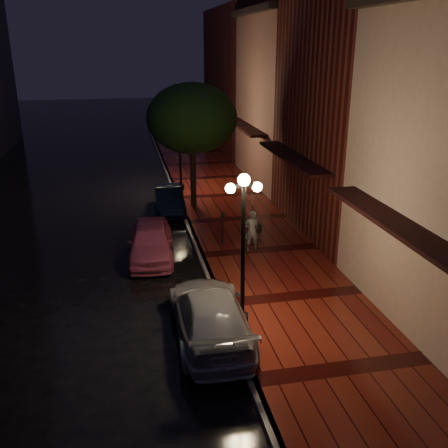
{
  "coord_description": "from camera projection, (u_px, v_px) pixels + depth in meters",
  "views": [
    {
      "loc": [
        -2.6,
        -16.85,
        7.53
      ],
      "look_at": [
        0.81,
        -0.24,
        1.4
      ],
      "focal_mm": 40.0,
      "sensor_mm": 36.0,
      "label": 1
    }
  ],
  "objects": [
    {
      "name": "ground",
      "position": [
        201.0,
        259.0,
        18.58
      ],
      "size": [
        120.0,
        120.0,
        0.0
      ],
      "primitive_type": "plane",
      "color": "black",
      "rests_on": "ground"
    },
    {
      "name": "sidewalk",
      "position": [
        260.0,
        252.0,
        18.98
      ],
      "size": [
        4.5,
        60.0,
        0.15
      ],
      "primitive_type": "cube",
      "color": "#4B100D",
      "rests_on": "ground"
    },
    {
      "name": "curb",
      "position": [
        201.0,
        257.0,
        18.55
      ],
      "size": [
        0.25,
        60.0,
        0.15
      ],
      "primitive_type": "cube",
      "color": "#595451",
      "rests_on": "ground"
    },
    {
      "name": "storefront_mid",
      "position": [
        364.0,
        98.0,
        19.88
      ],
      "size": [
        5.0,
        8.0,
        11.0
      ],
      "primitive_type": "cube",
      "color": "#511914",
      "rests_on": "ground"
    },
    {
      "name": "storefront_far",
      "position": [
        296.0,
        102.0,
        27.59
      ],
      "size": [
        5.0,
        8.0,
        9.0
      ],
      "primitive_type": "cube",
      "color": "#8C5951",
      "rests_on": "ground"
    },
    {
      "name": "storefront_extra",
      "position": [
        251.0,
        81.0,
        36.63
      ],
      "size": [
        5.0,
        12.0,
        10.0
      ],
      "primitive_type": "cube",
      "color": "#511914",
      "rests_on": "ground"
    },
    {
      "name": "streetlamp_near",
      "position": [
        243.0,
        242.0,
        13.15
      ],
      "size": [
        0.96,
        0.36,
        4.31
      ],
      "color": "black",
      "rests_on": "sidewalk"
    },
    {
      "name": "streetlamp_far",
      "position": [
        180.0,
        144.0,
        26.05
      ],
      "size": [
        0.96,
        0.36,
        4.31
      ],
      "color": "black",
      "rests_on": "sidewalk"
    },
    {
      "name": "street_tree",
      "position": [
        192.0,
        120.0,
        22.77
      ],
      "size": [
        4.16,
        4.16,
        5.8
      ],
      "color": "black",
      "rests_on": "sidewalk"
    },
    {
      "name": "pink_car",
      "position": [
        151.0,
        241.0,
        18.4
      ],
      "size": [
        1.89,
        4.08,
        1.35
      ],
      "primitive_type": "imported",
      "rotation": [
        0.0,
        0.0,
        -0.08
      ],
      "color": "#C95276",
      "rests_on": "ground"
    },
    {
      "name": "navy_car",
      "position": [
        169.0,
        199.0,
        23.63
      ],
      "size": [
        1.37,
        3.72,
        1.21
      ],
      "primitive_type": "imported",
      "rotation": [
        0.0,
        0.0,
        -0.02
      ],
      "color": "black",
      "rests_on": "ground"
    },
    {
      "name": "silver_car",
      "position": [
        210.0,
        314.0,
        13.39
      ],
      "size": [
        2.02,
        4.77,
        1.37
      ],
      "primitive_type": "imported",
      "rotation": [
        0.0,
        0.0,
        3.12
      ],
      "color": "#93939A",
      "rests_on": "ground"
    },
    {
      "name": "woman_with_umbrella",
      "position": [
        252.0,
        214.0,
        18.45
      ],
      "size": [
        0.92,
        0.94,
        2.22
      ],
      "rotation": [
        0.0,
        0.0,
        3.07
      ],
      "color": "silver",
      "rests_on": "sidewalk"
    },
    {
      "name": "parking_meter",
      "position": [
        223.0,
        225.0,
        19.26
      ],
      "size": [
        0.13,
        0.11,
        1.31
      ],
      "rotation": [
        0.0,
        0.0,
        0.13
      ],
      "color": "black",
      "rests_on": "sidewalk"
    }
  ]
}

